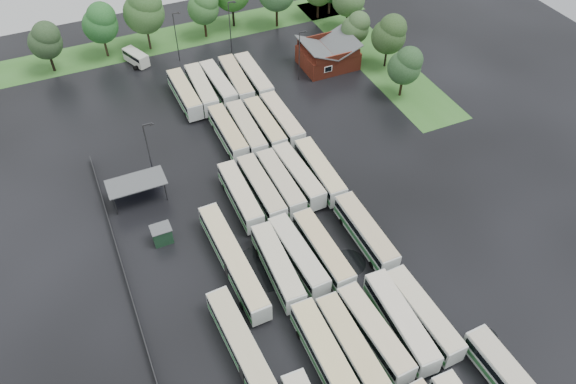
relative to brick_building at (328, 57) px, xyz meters
name	(u,v)px	position (x,y,z in m)	size (l,w,h in m)	color
ground	(312,270)	(-24.00, -42.77, -1.87)	(160.00, 160.00, 0.00)	black
brick_building	(328,57)	(0.00, 0.00, 0.00)	(10.07, 8.60, 5.39)	maroon
wash_shed	(136,183)	(-41.20, -20.74, 1.12)	(8.20, 4.20, 3.58)	#2D2D30
utility_hut	(162,234)	(-40.20, -30.17, -0.55)	(2.70, 2.20, 2.62)	#13321D
grass_strip_north	(183,36)	(-22.00, 22.03, -1.86)	(80.00, 10.00, 0.01)	#336825
grass_strip_east	(373,54)	(10.00, 0.03, -1.86)	(10.00, 50.00, 0.01)	#336825
west_fence	(126,278)	(-46.20, -34.77, -1.27)	(0.10, 50.00, 1.20)	#2D2D30
bus_r1c0	(325,355)	(-28.43, -55.23, 0.14)	(2.92, 13.13, 3.65)	silver
bus_r1c1	(351,346)	(-25.35, -55.37, 0.08)	(2.71, 12.68, 3.53)	silver
bus_r1c2	(374,333)	(-22.10, -55.00, 0.05)	(3.27, 12.66, 3.49)	silver
bus_r1c3	(400,321)	(-18.62, -54.97, 0.12)	(3.20, 13.06, 3.61)	silver
bus_r1c4	(423,314)	(-15.70, -55.16, 0.05)	(3.07, 12.62, 3.49)	silver
bus_r2c0	(278,266)	(-28.35, -41.80, 0.07)	(3.14, 12.74, 3.52)	silver
bus_r2c1	(298,255)	(-25.28, -41.28, 0.06)	(3.23, 12.67, 3.50)	silver
bus_r2c2	(323,250)	(-22.02, -41.82, 0.07)	(2.97, 12.69, 3.52)	silver
bus_r2c4	(365,232)	(-15.52, -41.44, 0.10)	(2.78, 12.85, 3.57)	silver
bus_r3c0	(240,196)	(-28.22, -28.16, 0.03)	(2.76, 12.42, 3.45)	silver
bus_r3c1	(261,189)	(-25.00, -28.13, 0.08)	(2.80, 12.73, 3.54)	silver
bus_r3c2	(281,183)	(-21.97, -28.05, 0.05)	(2.70, 12.50, 3.48)	silver
bus_r3c3	(298,176)	(-18.96, -27.70, 0.05)	(3.15, 12.64, 3.49)	silver
bus_r3c4	(320,171)	(-15.70, -28.15, 0.09)	(2.91, 12.81, 3.55)	silver
bus_r4c1	(228,133)	(-25.02, -14.04, 0.04)	(2.67, 12.42, 3.46)	silver
bus_r4c2	(246,130)	(-22.06, -14.56, 0.08)	(2.97, 12.78, 3.54)	silver
bus_r4c3	(265,125)	(-18.90, -14.61, 0.05)	(2.67, 12.50, 3.48)	silver
bus_r4c4	(282,120)	(-15.77, -14.46, 0.07)	(2.76, 12.66, 3.52)	silver
bus_r5c0	(185,94)	(-28.23, -0.80, 0.06)	(2.83, 12.59, 3.50)	silver
bus_r5c1	(202,89)	(-25.10, -0.70, 0.10)	(3.17, 12.93, 3.58)	silver
bus_r5c2	(219,84)	(-21.91, -0.42, 0.06)	(3.05, 12.63, 3.49)	silver
bus_r5c3	(236,81)	(-18.67, -0.70, 0.14)	(3.37, 13.21, 3.65)	silver
bus_r5c4	(254,77)	(-15.46, -1.02, 0.13)	(2.89, 13.05, 3.62)	silver
artic_bus_west_b	(233,260)	(-33.16, -38.63, 0.04)	(3.12, 18.59, 3.44)	silver
artic_bus_west_c	(249,361)	(-36.34, -52.47, 0.07)	(3.61, 18.91, 3.49)	silver
minibus	(136,57)	(-33.04, 15.47, -0.47)	(4.13, 6.12, 2.51)	silver
tree_north_0	(46,40)	(-47.68, 19.24, 4.57)	(6.05, 6.05, 10.02)	black
tree_north_1	(101,22)	(-37.45, 20.50, 5.22)	(6.65, 6.65, 11.01)	#33271A
tree_north_2	(144,10)	(-29.15, 19.69, 6.44)	(7.80, 7.80, 12.91)	#33241C
tree_north_3	(204,6)	(-17.50, 19.83, 4.74)	(6.20, 6.20, 10.27)	black
tree_east_0	(406,65)	(7.50, -14.17, 4.30)	(5.79, 5.79, 9.58)	black
tree_east_1	(390,34)	(9.99, -4.75, 4.90)	(6.35, 6.35, 10.52)	black
tree_east_2	(356,27)	(6.73, 1.78, 3.77)	(5.29, 5.29, 8.77)	#382619
lamp_post_ne	(300,53)	(-6.91, -2.18, 3.72)	(1.48, 0.29, 9.62)	#2D2D30
lamp_post_nw	(149,149)	(-38.07, -18.04, 4.22)	(1.61, 0.31, 10.49)	#2D2D30
lamp_post_back_w	(176,34)	(-25.16, 13.24, 3.80)	(1.50, 0.29, 9.76)	#2D2D30
lamp_post_back_e	(230,24)	(-14.91, 11.91, 4.20)	(1.61, 0.31, 10.44)	#2D2D30
puddle_2	(265,267)	(-29.41, -39.92, -1.86)	(7.93, 7.93, 0.01)	black
puddle_3	(349,263)	(-19.11, -43.71, -1.86)	(4.53, 4.53, 0.01)	black
puddle_4	(486,337)	(-9.73, -59.87, -1.86)	(2.86, 2.86, 0.01)	black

